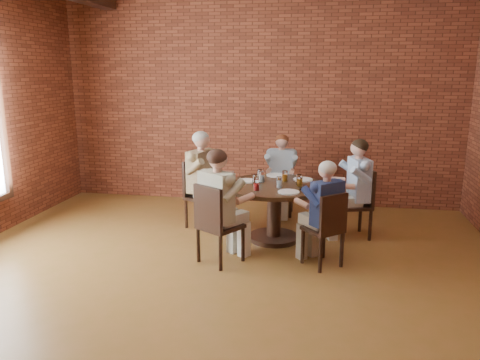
% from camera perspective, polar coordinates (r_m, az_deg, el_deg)
% --- Properties ---
extents(floor, '(7.00, 7.00, 0.00)m').
position_cam_1_polar(floor, '(4.78, -4.04, -13.91)').
color(floor, brown).
rests_on(floor, ground).
extents(wall_back, '(7.00, 0.00, 7.00)m').
position_cam_1_polar(wall_back, '(7.71, 2.22, 9.67)').
color(wall_back, brown).
rests_on(wall_back, ground).
extents(dining_table, '(1.30, 1.30, 0.75)m').
position_cam_1_polar(dining_table, '(6.07, 4.19, -2.56)').
color(dining_table, black).
rests_on(dining_table, floor).
extents(chair_a, '(0.52, 0.52, 0.93)m').
position_cam_1_polar(chair_a, '(6.39, 14.36, -2.38)').
color(chair_a, black).
rests_on(chair_a, floor).
extents(diner_a, '(0.76, 0.68, 1.31)m').
position_cam_1_polar(diner_a, '(6.32, 13.74, -1.08)').
color(diner_a, '#396396').
rests_on(diner_a, floor).
extents(chair_b, '(0.39, 0.39, 0.88)m').
position_cam_1_polar(chair_b, '(7.25, 5.04, -0.32)').
color(chair_b, black).
rests_on(chair_b, floor).
extents(diner_b, '(0.48, 0.59, 1.23)m').
position_cam_1_polar(diner_b, '(7.15, 5.02, 0.58)').
color(diner_b, '#9FB9CB').
rests_on(diner_b, floor).
extents(chair_c, '(0.56, 0.56, 0.95)m').
position_cam_1_polar(chair_c, '(6.65, -4.99, -1.31)').
color(chair_c, black).
rests_on(chair_c, floor).
extents(diner_c, '(0.81, 0.73, 1.36)m').
position_cam_1_polar(diner_c, '(6.56, -4.38, -0.02)').
color(diner_c, brown).
rests_on(diner_c, floor).
extents(chair_d, '(0.59, 0.59, 0.94)m').
position_cam_1_polar(chair_d, '(5.32, -3.06, -5.08)').
color(chair_d, black).
rests_on(chair_d, floor).
extents(diner_d, '(0.79, 0.83, 1.33)m').
position_cam_1_polar(diner_d, '(5.33, -2.42, -3.26)').
color(diner_d, '#C6A99B').
rests_on(diner_d, floor).
extents(chair_e, '(0.52, 0.52, 0.87)m').
position_cam_1_polar(chair_e, '(5.32, 10.57, -5.64)').
color(chair_e, black).
rests_on(chair_e, floor).
extents(diner_e, '(0.72, 0.73, 1.22)m').
position_cam_1_polar(diner_e, '(5.33, 10.13, -4.12)').
color(diner_e, navy).
rests_on(diner_e, floor).
extents(plate_a, '(0.26, 0.26, 0.01)m').
position_cam_1_polar(plate_a, '(6.30, 7.68, 0.07)').
color(plate_a, white).
rests_on(plate_a, dining_table).
extents(plate_b, '(0.26, 0.26, 0.01)m').
position_cam_1_polar(plate_b, '(6.51, 4.39, 0.59)').
color(plate_b, white).
rests_on(plate_b, dining_table).
extents(plate_c, '(0.26, 0.26, 0.01)m').
position_cam_1_polar(plate_c, '(6.17, 0.89, -0.09)').
color(plate_c, white).
rests_on(plate_c, dining_table).
extents(plate_d, '(0.26, 0.26, 0.01)m').
position_cam_1_polar(plate_d, '(5.63, 5.94, -1.46)').
color(plate_d, white).
rests_on(plate_d, dining_table).
extents(glass_a, '(0.07, 0.07, 0.14)m').
position_cam_1_polar(glass_a, '(6.00, 7.22, 0.05)').
color(glass_a, white).
rests_on(glass_a, dining_table).
extents(glass_b, '(0.07, 0.07, 0.14)m').
position_cam_1_polar(glass_b, '(6.19, 5.48, 0.50)').
color(glass_b, white).
rests_on(glass_b, dining_table).
extents(glass_c, '(0.07, 0.07, 0.14)m').
position_cam_1_polar(glass_c, '(6.25, 2.44, 0.66)').
color(glass_c, white).
rests_on(glass_c, dining_table).
extents(glass_d, '(0.07, 0.07, 0.14)m').
position_cam_1_polar(glass_d, '(6.13, 2.65, 0.40)').
color(glass_d, white).
rests_on(glass_d, dining_table).
extents(glass_e, '(0.07, 0.07, 0.14)m').
position_cam_1_polar(glass_e, '(5.95, 1.86, 0.03)').
color(glass_e, white).
rests_on(glass_e, dining_table).
extents(glass_f, '(0.07, 0.07, 0.14)m').
position_cam_1_polar(glass_f, '(5.69, 2.01, -0.60)').
color(glass_f, white).
rests_on(glass_f, dining_table).
extents(glass_g, '(0.07, 0.07, 0.14)m').
position_cam_1_polar(glass_g, '(5.84, 4.82, -0.27)').
color(glass_g, white).
rests_on(glass_g, dining_table).
extents(glass_h, '(0.07, 0.07, 0.14)m').
position_cam_1_polar(glass_h, '(5.95, 7.30, -0.08)').
color(glass_h, white).
rests_on(glass_h, dining_table).
extents(smartphone, '(0.10, 0.14, 0.01)m').
position_cam_1_polar(smartphone, '(5.83, 7.75, -1.03)').
color(smartphone, black).
rests_on(smartphone, dining_table).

